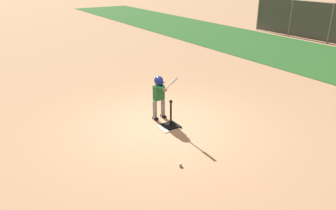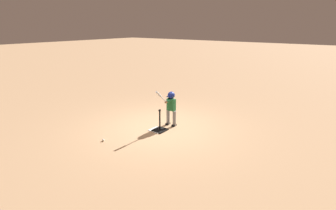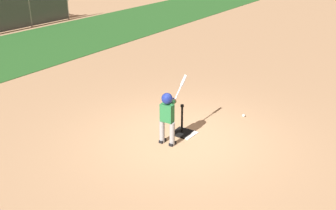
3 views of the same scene
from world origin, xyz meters
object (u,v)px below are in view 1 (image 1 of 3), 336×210
Objects in this scene: batting_tee at (171,123)px; bleachers_center at (306,26)px; batter_child at (159,92)px; baseball at (180,165)px.

bleachers_center is at bearing 114.82° from batting_tee.
bleachers_center is at bearing 112.96° from batter_child.
batter_child reaches higher than baseball.
baseball is (2.20, -0.84, -0.72)m from batter_child.
batter_child reaches higher than bleachers_center.
batting_tee is 0.19× the size of bleachers_center.
batter_child is 18.39× the size of baseball.
batting_tee is 15.94m from bleachers_center.
bleachers_center reaches higher than batting_tee.
batting_tee is at bearing -65.18° from bleachers_center.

